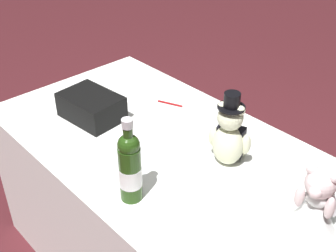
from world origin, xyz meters
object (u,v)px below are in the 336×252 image
object	(u,v)px
teddy_bear_bride	(317,201)
champagne_bottle	(130,167)
signing_pen	(169,103)
gift_case_black	(91,107)
teddy_bear_groom	(229,136)

from	to	relation	value
teddy_bear_bride	champagne_bottle	xyz separation A→B (m)	(0.50, 0.34, 0.03)
teddy_bear_bride	signing_pen	world-z (taller)	teddy_bear_bride
teddy_bear_bride	gift_case_black	bearing A→B (deg)	8.03
teddy_bear_groom	gift_case_black	world-z (taller)	teddy_bear_groom
champagne_bottle	teddy_bear_bride	bearing A→B (deg)	-145.61
teddy_bear_bride	gift_case_black	distance (m)	1.04
champagne_bottle	gift_case_black	xyz separation A→B (m)	(0.53, -0.20, -0.08)
teddy_bear_groom	teddy_bear_bride	distance (m)	0.42
teddy_bear_groom	gift_case_black	size ratio (longest dim) A/B	1.06
champagne_bottle	gift_case_black	world-z (taller)	champagne_bottle
signing_pen	gift_case_black	xyz separation A→B (m)	(0.15, 0.33, 0.05)
signing_pen	teddy_bear_groom	bearing A→B (deg)	164.97
teddy_bear_bride	champagne_bottle	world-z (taller)	champagne_bottle
teddy_bear_groom	gift_case_black	distance (m)	0.65
teddy_bear_groom	champagne_bottle	bearing A→B (deg)	77.74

